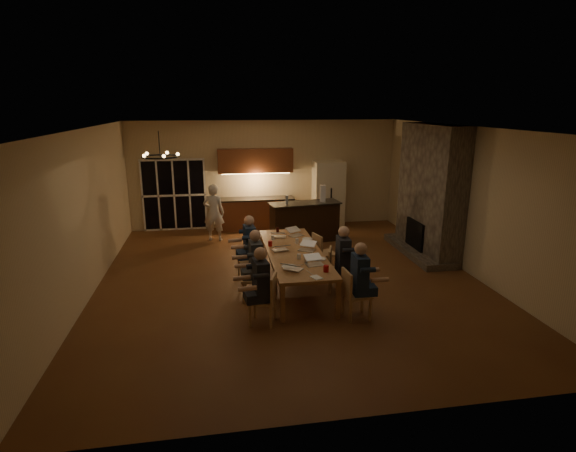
% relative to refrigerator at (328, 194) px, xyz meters
% --- Properties ---
extents(floor, '(9.00, 9.00, 0.00)m').
position_rel_refrigerator_xyz_m(floor, '(-1.90, -4.15, -1.00)').
color(floor, brown).
rests_on(floor, ground).
extents(back_wall, '(8.00, 0.04, 3.20)m').
position_rel_refrigerator_xyz_m(back_wall, '(-1.90, 0.37, 0.60)').
color(back_wall, beige).
rests_on(back_wall, ground).
extents(left_wall, '(0.04, 9.00, 3.20)m').
position_rel_refrigerator_xyz_m(left_wall, '(-5.92, -4.15, 0.60)').
color(left_wall, beige).
rests_on(left_wall, ground).
extents(right_wall, '(0.04, 9.00, 3.20)m').
position_rel_refrigerator_xyz_m(right_wall, '(2.12, -4.15, 0.60)').
color(right_wall, beige).
rests_on(right_wall, ground).
extents(ceiling, '(8.00, 9.00, 0.04)m').
position_rel_refrigerator_xyz_m(ceiling, '(-1.90, -4.15, 2.22)').
color(ceiling, white).
rests_on(ceiling, back_wall).
extents(french_doors, '(1.86, 0.08, 2.10)m').
position_rel_refrigerator_xyz_m(french_doors, '(-4.60, 0.32, 0.05)').
color(french_doors, black).
rests_on(french_doors, ground).
extents(fireplace, '(0.58, 2.50, 3.20)m').
position_rel_refrigerator_xyz_m(fireplace, '(1.80, -2.95, 0.60)').
color(fireplace, '#6C6455').
rests_on(fireplace, ground).
extents(kitchenette, '(2.24, 0.68, 2.40)m').
position_rel_refrigerator_xyz_m(kitchenette, '(-2.20, 0.05, 0.20)').
color(kitchenette, brown).
rests_on(kitchenette, ground).
extents(refrigerator, '(0.90, 0.68, 2.00)m').
position_rel_refrigerator_xyz_m(refrigerator, '(0.00, 0.00, 0.00)').
color(refrigerator, '#EAE3C4').
rests_on(refrigerator, ground).
extents(dining_table, '(1.10, 3.32, 0.75)m').
position_rel_refrigerator_xyz_m(dining_table, '(-1.86, -4.48, -0.62)').
color(dining_table, '#AF6F46').
rests_on(dining_table, ground).
extents(bar_island, '(2.00, 0.93, 1.08)m').
position_rel_refrigerator_xyz_m(bar_island, '(-1.03, -1.43, -0.46)').
color(bar_island, black).
rests_on(bar_island, ground).
extents(chair_left_near, '(0.56, 0.56, 0.89)m').
position_rel_refrigerator_xyz_m(chair_left_near, '(-2.70, -6.04, -0.55)').
color(chair_left_near, tan).
rests_on(chair_left_near, ground).
extents(chair_left_mid, '(0.52, 0.52, 0.89)m').
position_rel_refrigerator_xyz_m(chair_left_mid, '(-2.75, -5.06, -0.55)').
color(chair_left_mid, tan).
rests_on(chair_left_mid, ground).
extents(chair_left_far, '(0.50, 0.50, 0.89)m').
position_rel_refrigerator_xyz_m(chair_left_far, '(-2.76, -3.95, -0.55)').
color(chair_left_far, tan).
rests_on(chair_left_far, ground).
extents(chair_right_near, '(0.47, 0.47, 0.89)m').
position_rel_refrigerator_xyz_m(chair_right_near, '(-1.04, -6.10, -0.55)').
color(chair_right_near, tan).
rests_on(chair_right_near, ground).
extents(chair_right_mid, '(0.56, 0.56, 0.89)m').
position_rel_refrigerator_xyz_m(chair_right_mid, '(-1.02, -4.93, -0.55)').
color(chair_right_mid, tan).
rests_on(chair_right_mid, ground).
extents(chair_right_far, '(0.54, 0.54, 0.89)m').
position_rel_refrigerator_xyz_m(chair_right_far, '(-1.05, -3.82, -0.55)').
color(chair_right_far, tan).
rests_on(chair_right_far, ground).
extents(person_left_near, '(0.67, 0.67, 1.38)m').
position_rel_refrigerator_xyz_m(person_left_near, '(-2.72, -6.06, -0.31)').
color(person_left_near, '#23252D').
rests_on(person_left_near, ground).
extents(person_right_near, '(0.61, 0.61, 1.38)m').
position_rel_refrigerator_xyz_m(person_right_near, '(-1.00, -6.08, -0.31)').
color(person_right_near, '#1B2A44').
rests_on(person_right_near, ground).
extents(person_left_mid, '(0.63, 0.63, 1.38)m').
position_rel_refrigerator_xyz_m(person_left_mid, '(-2.70, -4.99, -0.31)').
color(person_left_mid, '#363B40').
rests_on(person_left_mid, ground).
extents(person_right_mid, '(0.64, 0.64, 1.38)m').
position_rel_refrigerator_xyz_m(person_right_mid, '(-0.99, -5.02, -0.31)').
color(person_right_mid, '#23252D').
rests_on(person_right_mid, ground).
extents(person_left_far, '(0.65, 0.65, 1.38)m').
position_rel_refrigerator_xyz_m(person_left_far, '(-2.72, -3.86, -0.31)').
color(person_left_far, '#1B2A44').
rests_on(person_left_far, ground).
extents(standing_person, '(0.65, 0.50, 1.58)m').
position_rel_refrigerator_xyz_m(standing_person, '(-3.46, -0.98, -0.21)').
color(standing_person, silver).
rests_on(standing_person, ground).
extents(chandelier, '(0.65, 0.65, 0.03)m').
position_rel_refrigerator_xyz_m(chandelier, '(-4.35, -4.77, 1.75)').
color(chandelier, black).
rests_on(chandelier, ceiling).
extents(laptop_a, '(0.42, 0.41, 0.23)m').
position_rel_refrigerator_xyz_m(laptop_a, '(-2.07, -5.52, -0.14)').
color(laptop_a, silver).
rests_on(laptop_a, dining_table).
extents(laptop_b, '(0.36, 0.32, 0.23)m').
position_rel_refrigerator_xyz_m(laptop_b, '(-1.63, -5.36, -0.14)').
color(laptop_b, silver).
rests_on(laptop_b, dining_table).
extents(laptop_c, '(0.37, 0.34, 0.23)m').
position_rel_refrigerator_xyz_m(laptop_c, '(-2.15, -4.38, -0.14)').
color(laptop_c, silver).
rests_on(laptop_c, dining_table).
extents(laptop_d, '(0.42, 0.41, 0.23)m').
position_rel_refrigerator_xyz_m(laptop_d, '(-1.60, -4.49, -0.14)').
color(laptop_d, silver).
rests_on(laptop_d, dining_table).
extents(laptop_e, '(0.38, 0.35, 0.23)m').
position_rel_refrigerator_xyz_m(laptop_e, '(-2.03, -3.43, -0.14)').
color(laptop_e, silver).
rests_on(laptop_e, dining_table).
extents(laptop_f, '(0.41, 0.39, 0.23)m').
position_rel_refrigerator_xyz_m(laptop_f, '(-1.63, -3.40, -0.14)').
color(laptop_f, silver).
rests_on(laptop_f, dining_table).
extents(mug_front, '(0.07, 0.07, 0.10)m').
position_rel_refrigerator_xyz_m(mug_front, '(-1.86, -4.97, -0.20)').
color(mug_front, white).
rests_on(mug_front, dining_table).
extents(mug_mid, '(0.07, 0.07, 0.10)m').
position_rel_refrigerator_xyz_m(mug_mid, '(-1.71, -3.96, -0.20)').
color(mug_mid, white).
rests_on(mug_mid, dining_table).
extents(mug_back, '(0.07, 0.07, 0.10)m').
position_rel_refrigerator_xyz_m(mug_back, '(-2.19, -3.64, -0.20)').
color(mug_back, white).
rests_on(mug_back, dining_table).
extents(redcup_near, '(0.10, 0.10, 0.12)m').
position_rel_refrigerator_xyz_m(redcup_near, '(-1.51, -5.73, -0.19)').
color(redcup_near, '#AD0C0B').
rests_on(redcup_near, dining_table).
extents(redcup_mid, '(0.08, 0.08, 0.12)m').
position_rel_refrigerator_xyz_m(redcup_mid, '(-2.31, -4.08, -0.19)').
color(redcup_mid, '#AD0C0B').
rests_on(redcup_mid, dining_table).
extents(can_silver, '(0.07, 0.07, 0.12)m').
position_rel_refrigerator_xyz_m(can_silver, '(-1.77, -5.23, -0.19)').
color(can_silver, '#B2B2B7').
rests_on(can_silver, dining_table).
extents(can_cola, '(0.07, 0.07, 0.12)m').
position_rel_refrigerator_xyz_m(can_cola, '(-2.00, -3.06, -0.19)').
color(can_cola, '#3F0F0C').
rests_on(can_cola, dining_table).
extents(plate_near, '(0.24, 0.24, 0.02)m').
position_rel_refrigerator_xyz_m(plate_near, '(-1.47, -5.05, -0.24)').
color(plate_near, white).
rests_on(plate_near, dining_table).
extents(plate_left, '(0.27, 0.27, 0.02)m').
position_rel_refrigerator_xyz_m(plate_left, '(-2.13, -5.39, -0.24)').
color(plate_left, white).
rests_on(plate_left, dining_table).
extents(plate_far, '(0.23, 0.23, 0.02)m').
position_rel_refrigerator_xyz_m(plate_far, '(-1.43, -3.72, -0.24)').
color(plate_far, white).
rests_on(plate_far, dining_table).
extents(notepad, '(0.22, 0.25, 0.01)m').
position_rel_refrigerator_xyz_m(notepad, '(-1.74, -5.98, -0.24)').
color(notepad, white).
rests_on(notepad, dining_table).
extents(bar_bottle, '(0.08, 0.08, 0.24)m').
position_rel_refrigerator_xyz_m(bar_bottle, '(-1.53, -1.54, 0.20)').
color(bar_bottle, '#99999E').
rests_on(bar_bottle, bar_island).
extents(bar_blender, '(0.17, 0.17, 0.46)m').
position_rel_refrigerator_xyz_m(bar_blender, '(-0.52, -1.41, 0.31)').
color(bar_blender, silver).
rests_on(bar_blender, bar_island).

